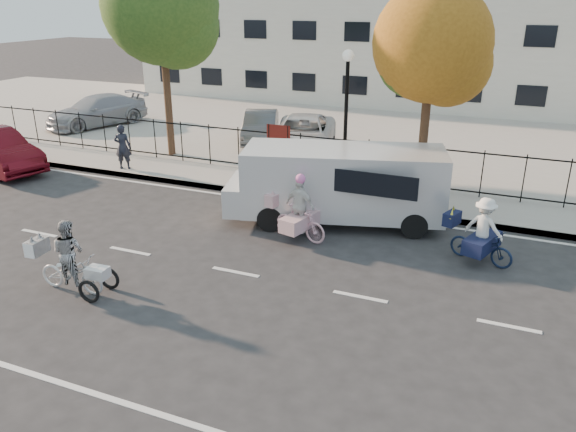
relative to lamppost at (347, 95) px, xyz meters
The scene contains 19 objects.
ground 7.50m from the lamppost, 94.21° to the right, with size 120.00×120.00×0.00m, color #333334.
road_markings 7.49m from the lamppost, 94.21° to the right, with size 60.00×9.52×0.01m, color silver, non-canonical shape.
curb 3.54m from the lamppost, 105.95° to the right, with size 60.00×0.10×0.15m, color #A8A399.
sidewalk 3.16m from the lamppost, 125.54° to the right, with size 60.00×2.20×0.15m, color #A8A399.
parking_lot 8.76m from the lamppost, 93.49° to the left, with size 60.00×15.60×0.15m, color #A8A399.
iron_fence 2.30m from the lamppost, 141.34° to the left, with size 58.00×0.06×1.50m, color black, non-canonical shape.
building 18.21m from the lamppost, 91.57° to the left, with size 34.00×10.00×6.00m, color silver.
lamppost is the anchor object (origin of this frame).
street_sign 2.90m from the lamppost, behind, with size 0.85×0.06×1.80m.
zebra_trike 9.85m from the lamppost, 110.70° to the right, with size 1.93×0.75×1.65m.
unicorn_bike 5.08m from the lamppost, 87.91° to the right, with size 1.84×1.31×1.81m.
bull_bike 6.64m from the lamppost, 40.65° to the right, with size 1.81×1.28×1.64m.
white_van 3.52m from the lamppost, 75.50° to the right, with size 6.40×3.40×2.13m.
pedestrian 8.27m from the lamppost, behind, with size 0.59×0.39×1.62m, color black.
lot_car_a 14.42m from the lamppost, 163.14° to the left, with size 1.99×4.89×1.42m, color #A4A6AB.
lot_car_b 4.91m from the lamppost, 129.41° to the left, with size 2.34×5.08×1.41m, color silver.
lot_car_c 7.05m from the lamppost, 139.52° to the left, with size 1.34×3.86×1.27m, color #4D5255.
tree_west 7.74m from the lamppost, behind, with size 4.26×4.26×7.82m.
tree_mid 2.97m from the lamppost, 12.29° to the left, with size 3.56×3.53×6.47m.
Camera 1 is at (5.61, -10.33, 6.03)m, focal length 35.00 mm.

